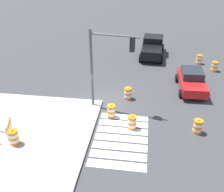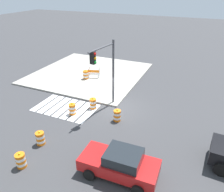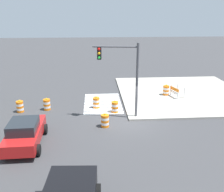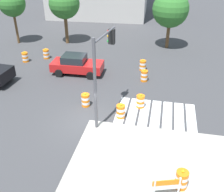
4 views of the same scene
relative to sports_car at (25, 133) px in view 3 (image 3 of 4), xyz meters
The scene contains 12 objects.
ground_plane 7.40m from the sports_car, 65.96° to the right, with size 120.00×120.00×0.00m, color #38383A.
sidewalk_corner 15.59m from the sports_car, 54.72° to the right, with size 12.00×12.00×0.15m, color #9E998E.
crosswalk_stripes 8.59m from the sports_car, 35.08° to the right, with size 5.10×3.20×0.02m.
sports_car is the anchor object (origin of this frame).
traffic_barrel_near_corner 7.33m from the sports_car, 36.38° to the right, with size 0.56×0.56×1.02m.
traffic_barrel_crosswalk_end 5.78m from the sports_car, ahead, with size 0.56×0.56×1.02m.
traffic_barrel_median_near 7.55m from the sports_car, 50.43° to the right, with size 0.56×0.56×1.02m.
traffic_barrel_median_far 5.71m from the sports_car, 17.97° to the left, with size 0.56×0.56×1.02m.
traffic_barrel_opposite_curb 5.40m from the sports_car, 65.74° to the right, with size 0.56×0.56×1.02m.
traffic_barrel_on_sidewalk 13.83m from the sports_car, 52.30° to the right, with size 0.56×0.56×1.02m.
construction_barricade 14.08m from the sports_car, 56.08° to the right, with size 1.41×1.11×1.00m.
traffic_light_pole 7.86m from the sports_car, 58.83° to the right, with size 0.67×3.27×5.50m.
Camera 3 is at (-17.26, 2.46, 7.84)m, focal length 41.33 mm.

